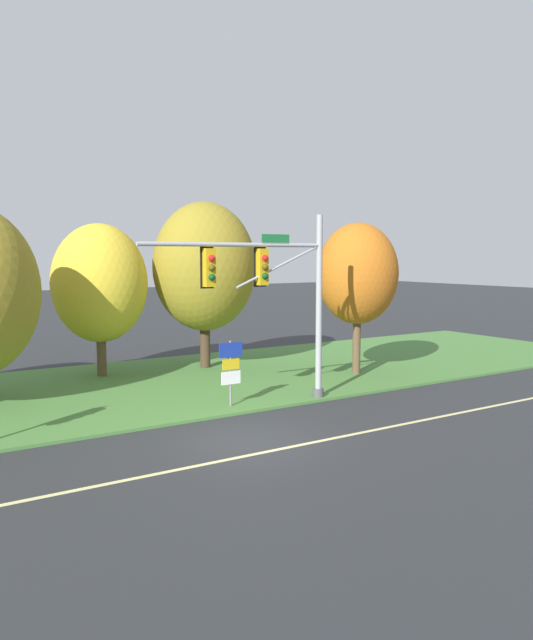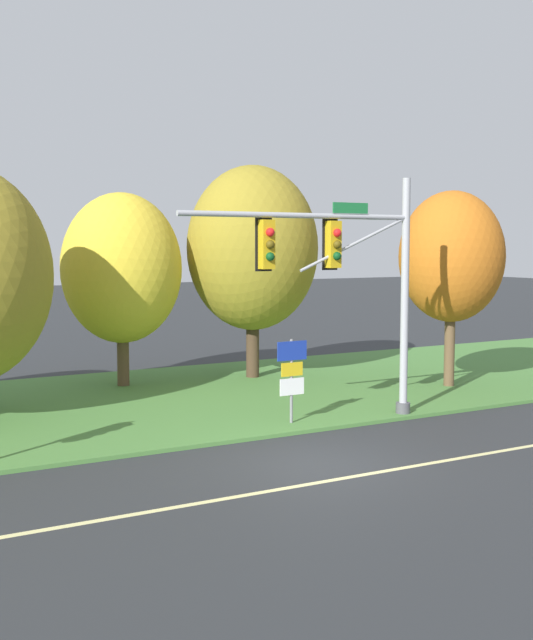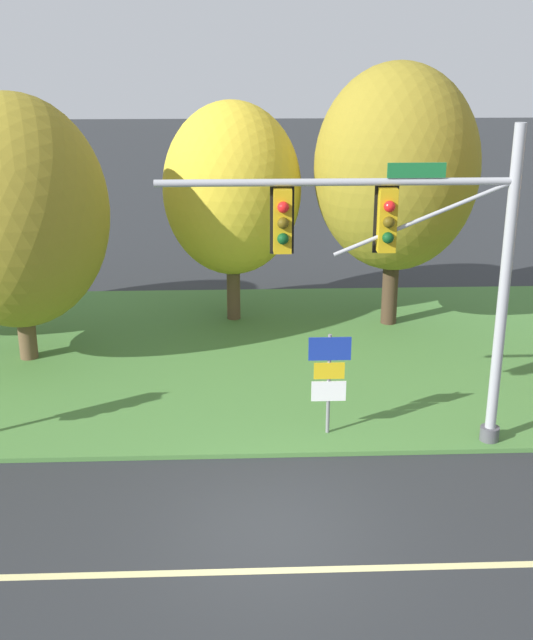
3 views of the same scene
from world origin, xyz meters
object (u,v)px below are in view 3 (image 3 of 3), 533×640
object	(u,v)px
tree_left_of_mast	(14,213)
tree_behind_signpost	(232,189)
traffic_signal_mast	(410,253)
tree_mid_verge	(396,169)
route_sign_post	(329,373)

from	to	relation	value
tree_left_of_mast	tree_behind_signpost	world-z (taller)	tree_left_of_mast
traffic_signal_mast	tree_behind_signpost	world-z (taller)	traffic_signal_mast
tree_behind_signpost	tree_mid_verge	size ratio (longest dim) A/B	0.86
tree_left_of_mast	tree_mid_verge	world-z (taller)	tree_mid_verge
traffic_signal_mast	tree_left_of_mast	distance (m)	10.25
tree_mid_verge	tree_behind_signpost	bearing A→B (deg)	172.60
tree_mid_verge	tree_left_of_mast	bearing A→B (deg)	-166.60
traffic_signal_mast	tree_mid_verge	xyz separation A→B (m)	(1.18, 7.52, 0.50)
tree_behind_signpost	tree_mid_verge	xyz separation A→B (m)	(4.61, -0.60, 0.65)
traffic_signal_mast	tree_behind_signpost	distance (m)	8.82
tree_behind_signpost	tree_mid_verge	distance (m)	4.69
route_sign_post	tree_behind_signpost	world-z (taller)	tree_behind_signpost
route_sign_post	tree_left_of_mast	bearing A→B (deg)	147.95
tree_behind_signpost	tree_left_of_mast	bearing A→B (deg)	-151.18
tree_left_of_mast	tree_behind_signpost	size ratio (longest dim) A/B	1.06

